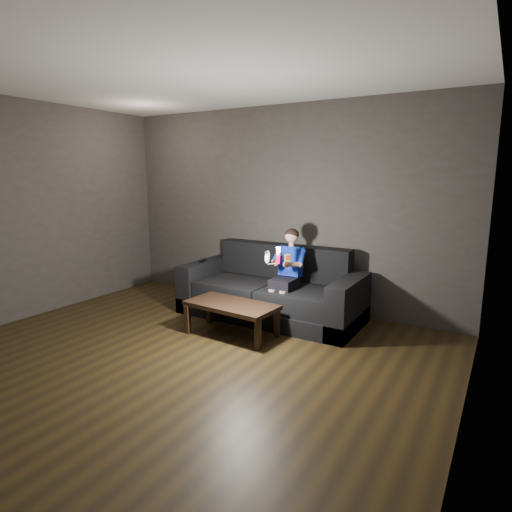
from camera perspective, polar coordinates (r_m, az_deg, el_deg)
The scene contains 10 objects.
floor at distance 4.19m, azimuth -13.13°, elevation -14.79°, with size 5.00×5.00×0.00m, color black.
back_wall at distance 5.85m, azimuth 3.51°, elevation 6.46°, with size 5.00×0.04×2.70m, color #393531.
right_wall at distance 2.73m, azimuth 26.75°, elevation 0.39°, with size 0.04×5.00×2.70m, color #393531.
ceiling at distance 3.90m, azimuth -14.98°, elevation 23.96°, with size 5.00×5.00×0.02m, color beige.
sofa at distance 5.47m, azimuth 2.07°, elevation -5.13°, with size 2.29×0.99×0.88m.
child at distance 5.20m, azimuth 4.24°, elevation -1.29°, with size 0.41×0.50×1.00m.
wii_remote_red at distance 4.79m, azimuth 3.02°, elevation 0.09°, with size 0.06×0.08×0.19m.
nunchuk_white at distance 4.86m, azimuth 1.54°, elevation -0.14°, with size 0.08×0.11×0.16m.
wii_remote_black at distance 5.87m, azimuth -7.15°, elevation -0.59°, with size 0.09×0.17×0.03m.
coffee_table at distance 4.83m, azimuth -3.29°, elevation -6.87°, with size 1.06×0.59×0.37m.
Camera 1 is at (2.67, -2.69, 1.79)m, focal length 30.00 mm.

